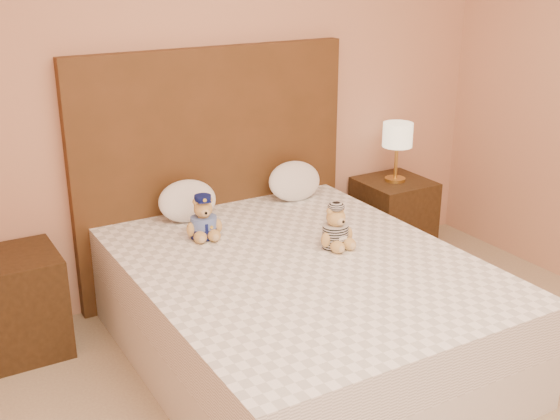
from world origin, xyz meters
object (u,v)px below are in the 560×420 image
object	(u,v)px
pillow_right	(295,179)
bed	(300,310)
nightstand_right	(393,218)
lamp	(397,138)
teddy_police	(203,217)
nightstand_left	(18,304)
pillow_left	(187,199)
teddy_prisoner	(336,226)

from	to	relation	value
pillow_right	bed	bearing A→B (deg)	-119.37
nightstand_right	lamp	world-z (taller)	lamp
teddy_police	nightstand_left	bearing A→B (deg)	174.10
nightstand_left	nightstand_right	xyz separation A→B (m)	(2.50, 0.00, 0.00)
lamp	pillow_left	distance (m)	1.52
teddy_police	bed	bearing A→B (deg)	-51.34
nightstand_left	teddy_prisoner	xyz separation A→B (m)	(1.50, -0.74, 0.39)
pillow_left	teddy_police	bearing A→B (deg)	-96.85
bed	lamp	bearing A→B (deg)	32.62
nightstand_right	teddy_police	world-z (taller)	teddy_police
nightstand_right	teddy_police	xyz separation A→B (m)	(-1.54, -0.27, 0.40)
teddy_police	teddy_prisoner	xyz separation A→B (m)	(0.54, -0.47, -0.00)
nightstand_left	pillow_left	size ratio (longest dim) A/B	1.56
nightstand_left	teddy_prisoner	size ratio (longest dim) A/B	2.38
teddy_police	pillow_left	size ratio (longest dim) A/B	0.68
teddy_prisoner	bed	bearing A→B (deg)	-169.44
lamp	pillow_left	size ratio (longest dim) A/B	1.13
teddy_police	teddy_prisoner	bearing A→B (deg)	-30.85
nightstand_right	teddy_prisoner	xyz separation A→B (m)	(-1.00, -0.74, 0.39)
bed	pillow_right	size ratio (longest dim) A/B	5.53
pillow_left	lamp	bearing A→B (deg)	-1.14
bed	pillow_left	xyz separation A→B (m)	(-0.26, 0.83, 0.40)
lamp	pillow_right	world-z (taller)	lamp
bed	teddy_police	xyz separation A→B (m)	(-0.29, 0.53, 0.40)
bed	teddy_prisoner	bearing A→B (deg)	14.16
nightstand_left	teddy_police	bearing A→B (deg)	-15.74
nightstand_right	teddy_prisoner	size ratio (longest dim) A/B	2.38
bed	nightstand_right	distance (m)	1.48
teddy_police	teddy_prisoner	size ratio (longest dim) A/B	1.04
nightstand_right	pillow_left	size ratio (longest dim) A/B	1.56
lamp	nightstand_right	bearing A→B (deg)	0.00
bed	lamp	xyz separation A→B (m)	(1.25, 0.80, 0.57)
nightstand_right	teddy_prisoner	bearing A→B (deg)	-143.59
pillow_left	pillow_right	world-z (taller)	pillow_right
teddy_police	pillow_left	bearing A→B (deg)	92.99
lamp	teddy_prisoner	world-z (taller)	lamp
teddy_prisoner	pillow_right	xyz separation A→B (m)	(0.22, 0.77, 0.01)
lamp	teddy_police	world-z (taller)	lamp
teddy_prisoner	pillow_right	world-z (taller)	pillow_right
teddy_police	pillow_left	distance (m)	0.30
bed	pillow_left	bearing A→B (deg)	107.11
nightstand_left	teddy_prisoner	bearing A→B (deg)	-26.14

